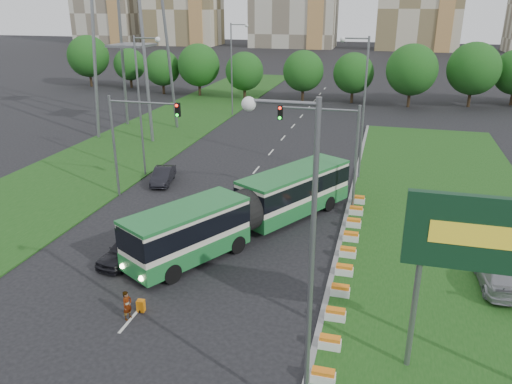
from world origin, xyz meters
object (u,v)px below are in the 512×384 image
(traffic_mast_median, at_px, (334,142))
(traffic_mast_left, at_px, (132,131))
(car_median, at_px, (497,276))
(pedestrian, at_px, (127,305))
(articulated_bus, at_px, (245,207))
(car_left_near, at_px, (127,250))
(shopping_trolley, at_px, (141,306))
(car_left_far, at_px, (163,176))
(billboard, at_px, (487,243))

(traffic_mast_median, relative_size, traffic_mast_left, 1.00)
(car_median, height_order, pedestrian, pedestrian)
(articulated_bus, bearing_deg, car_left_near, -106.12)
(pedestrian, distance_m, shopping_trolley, 0.91)
(traffic_mast_left, relative_size, car_left_far, 1.92)
(traffic_mast_left, xyz_separation_m, articulated_bus, (10.10, -4.06, -3.52))
(billboard, xyz_separation_m, traffic_mast_left, (-22.63, 15.00, -0.81))
(traffic_mast_left, bearing_deg, shopping_trolley, -61.94)
(traffic_mast_left, bearing_deg, articulated_bus, -21.89)
(billboard, height_order, traffic_mast_left, same)
(car_left_far, distance_m, pedestrian, 19.61)
(car_median, xyz_separation_m, pedestrian, (-17.85, -7.50, -0.05))
(billboard, height_order, articulated_bus, billboard)
(shopping_trolley, bearing_deg, car_median, 16.26)
(billboard, xyz_separation_m, car_left_far, (-22.02, 18.54, -5.48))
(billboard, xyz_separation_m, pedestrian, (-15.38, 0.08, -5.40))
(billboard, distance_m, shopping_trolley, 16.18)
(pedestrian, height_order, shopping_trolley, pedestrian)
(traffic_mast_median, distance_m, car_median, 13.80)
(traffic_mast_median, bearing_deg, billboard, -64.97)
(car_left_near, distance_m, pedestrian, 6.00)
(traffic_mast_left, relative_size, pedestrian, 5.24)
(traffic_mast_left, xyz_separation_m, car_left_near, (4.36, -9.67, -4.64))
(car_left_far, height_order, car_median, car_median)
(traffic_mast_median, height_order, pedestrian, traffic_mast_median)
(articulated_bus, height_order, car_median, articulated_bus)
(articulated_bus, bearing_deg, billboard, -11.53)
(articulated_bus, height_order, car_left_far, articulated_bus)
(traffic_mast_median, xyz_separation_m, car_left_near, (-10.80, -10.67, -4.64))
(car_left_far, bearing_deg, traffic_mast_median, -22.11)
(shopping_trolley, bearing_deg, articulated_bus, 71.08)
(articulated_bus, bearing_deg, traffic_mast_left, -172.28)
(billboard, xyz_separation_m, articulated_bus, (-12.52, 10.94, -4.33))
(shopping_trolley, bearing_deg, car_left_far, 106.57)
(traffic_mast_left, bearing_deg, car_median, -16.46)
(articulated_bus, bearing_deg, shopping_trolley, -74.44)
(billboard, relative_size, car_median, 1.74)
(articulated_bus, relative_size, shopping_trolley, 28.81)
(car_left_far, height_order, shopping_trolley, car_left_far)
(billboard, xyz_separation_m, car_median, (2.48, 7.58, -5.35))
(articulated_bus, xyz_separation_m, car_left_near, (-5.75, -5.60, -1.12))
(traffic_mast_median, relative_size, articulated_bus, 0.44)
(car_left_near, height_order, shopping_trolley, car_left_near)
(car_median, bearing_deg, car_left_far, -26.59)
(traffic_mast_left, distance_m, articulated_bus, 11.44)
(billboard, height_order, car_median, billboard)
(car_left_near, xyz_separation_m, shopping_trolley, (3.21, -4.53, -0.40))
(car_left_near, relative_size, pedestrian, 2.75)
(billboard, bearing_deg, shopping_trolley, 176.93)
(articulated_bus, distance_m, pedestrian, 11.28)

